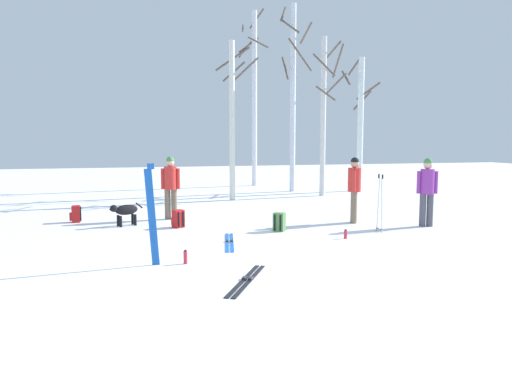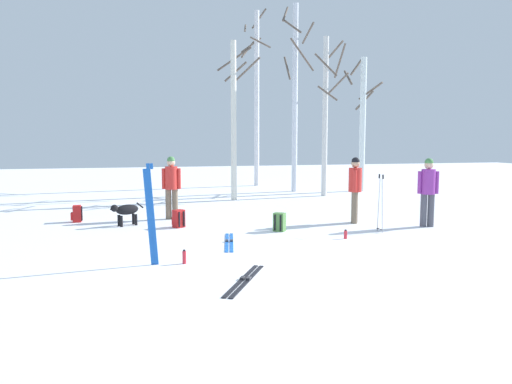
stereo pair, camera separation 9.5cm
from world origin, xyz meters
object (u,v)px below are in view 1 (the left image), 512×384
object	(u,v)px
person_2	(427,188)
water_bottle_1	(346,234)
backpack_0	(178,219)
birch_tree_4	(360,121)
water_bottle_0	(185,257)
ski_pair_planted_0	(152,215)
birch_tree_1	(254,94)
birch_tree_2	(293,94)
birch_tree_3	(324,112)
ski_pair_lying_1	(230,242)
person_0	(354,185)
ski_pair_lying_0	(247,280)
backpack_1	(76,214)
person_1	(171,183)
birch_tree_0	(232,117)
dog	(125,211)
ski_poles_0	(380,201)
backpack_2	(279,222)

from	to	relation	value
person_2	water_bottle_1	xyz separation A→B (m)	(-2.61, -0.90, -0.89)
backpack_0	birch_tree_4	bearing A→B (deg)	39.39
person_2	water_bottle_0	size ratio (longest dim) A/B	6.86
ski_pair_planted_0	birch_tree_1	distance (m)	15.09
birch_tree_2	birch_tree_3	size ratio (longest dim) A/B	1.27
ski_pair_lying_1	birch_tree_3	xyz separation A→B (m)	(5.22, 7.52, 3.18)
ski_pair_lying_1	birch_tree_4	bearing A→B (deg)	50.13
person_0	ski_pair_lying_0	world-z (taller)	person_0
backpack_0	birch_tree_1	bearing A→B (deg)	65.79
birch_tree_1	birch_tree_4	xyz separation A→B (m)	(3.70, -3.37, -1.30)
backpack_0	birch_tree_2	xyz separation A→B (m)	(5.47, 7.26, 3.80)
backpack_0	water_bottle_0	world-z (taller)	backpack_0
backpack_1	birch_tree_1	distance (m)	11.92
person_1	birch_tree_0	distance (m)	4.92
person_2	birch_tree_1	bearing A→B (deg)	97.30
ski_pair_lying_1	birch_tree_4	xyz separation A→B (m)	(7.39, 8.85, 2.92)
backpack_0	ski_pair_lying_0	bearing A→B (deg)	-83.34
ski_pair_lying_1	person_0	bearing A→B (deg)	23.65
dog	birch_tree_1	world-z (taller)	birch_tree_1
person_1	birch_tree_1	xyz separation A→B (m)	(4.62, 8.81, 3.24)
person_0	backpack_1	size ratio (longest dim) A/B	3.90
person_1	birch_tree_0	world-z (taller)	birch_tree_0
birch_tree_0	birch_tree_1	xyz separation A→B (m)	(2.10, 5.08, 1.26)
birch_tree_3	birch_tree_2	bearing A→B (deg)	109.49
backpack_1	birch_tree_1	size ratio (longest dim) A/B	0.05
backpack_1	birch_tree_3	xyz separation A→B (m)	(8.64, 3.99, 2.97)
ski_poles_0	birch_tree_4	distance (m)	9.59
ski_pair_lying_0	water_bottle_0	size ratio (longest dim) A/B	6.62
birch_tree_1	birch_tree_3	size ratio (longest dim) A/B	1.36
ski_poles_0	birch_tree_0	world-z (taller)	birch_tree_0
person_0	birch_tree_4	size ratio (longest dim) A/B	0.31
person_2	ski_pair_lying_0	world-z (taller)	person_2
ski_poles_0	birch_tree_3	size ratio (longest dim) A/B	0.23
ski_pair_lying_0	backpack_1	xyz separation A→B (m)	(-3.11, 6.36, 0.20)
birch_tree_1	backpack_2	bearing A→B (deg)	-101.45
person_1	ski_pair_lying_0	xyz separation A→B (m)	(0.63, -6.23, -0.97)
birch_tree_2	backpack_1	bearing A→B (deg)	-144.10
birch_tree_1	water_bottle_0	bearing A→B (deg)	-109.21
water_bottle_0	birch_tree_2	world-z (taller)	birch_tree_2
water_bottle_1	birch_tree_3	xyz separation A→B (m)	(2.66, 7.76, 3.09)
water_bottle_0	person_0	bearing A→B (deg)	33.51
ski_pair_planted_0	ski_pair_lying_1	distance (m)	2.40
person_0	ski_poles_0	xyz separation A→B (m)	(0.03, -1.32, -0.25)
person_2	birch_tree_0	xyz separation A→B (m)	(-3.58, 6.48, 1.98)
ski_pair_lying_1	backpack_0	bearing A→B (deg)	113.10
backpack_0	backpack_2	world-z (taller)	same
backpack_2	birch_tree_0	xyz separation A→B (m)	(0.18, 6.17, 2.74)
person_0	ski_pair_lying_1	xyz separation A→B (m)	(-3.65, -1.60, -0.97)
ski_pair_lying_1	birch_tree_0	world-z (taller)	birch_tree_0
person_0	birch_tree_4	world-z (taller)	birch_tree_4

